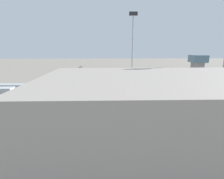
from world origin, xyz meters
TOP-DOWN VIEW (x-y plane):
  - ground_plane at (0.00, 0.00)m, footprint 400.00×400.00m
  - track_bed_0 at (0.00, -10.00)m, footprint 140.00×2.80m
  - track_bed_1 at (0.00, -5.00)m, footprint 140.00×2.80m
  - track_bed_2 at (0.00, 0.00)m, footprint 140.00×2.80m
  - track_bed_3 at (0.00, 5.00)m, footprint 140.00×2.80m
  - track_bed_4 at (0.00, 10.00)m, footprint 140.00×2.80m
  - train_on_track_1 at (4.03, -5.00)m, footprint 139.00×3.00m
  - train_on_track_2 at (-1.80, 0.00)m, footprint 119.80×3.06m
  - light_mast_0 at (-1.37, -12.73)m, footprint 2.80×0.70m
  - signal_gantry at (16.72, 0.00)m, footprint 0.70×25.00m
  - control_tower at (-30.43, -22.82)m, footprint 6.00×6.00m

SIDE VIEW (x-z plane):
  - ground_plane at x=0.00m, z-range 0.00..0.00m
  - track_bed_0 at x=0.00m, z-range 0.00..0.12m
  - track_bed_1 at x=0.00m, z-range 0.00..0.12m
  - track_bed_2 at x=0.00m, z-range 0.00..0.12m
  - track_bed_3 at x=0.00m, z-range 0.00..0.12m
  - track_bed_4 at x=0.00m, z-range 0.00..0.12m
  - train_on_track_2 at x=-1.80m, z-range 0.09..3.89m
  - train_on_track_1 at x=4.03m, z-range -0.13..4.27m
  - control_tower at x=-30.43m, z-range 1.08..13.22m
  - signal_gantry at x=16.72m, z-range 3.02..11.82m
  - light_mast_0 at x=-1.37m, z-range 3.72..30.64m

